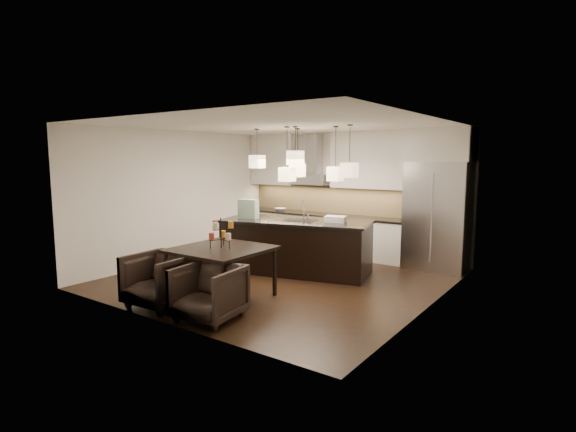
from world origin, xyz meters
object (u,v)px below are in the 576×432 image
Objects in this scene: refrigerator at (437,216)px; armchair_left at (160,280)px; island_body at (296,247)px; armchair_right at (209,293)px; dining_table at (222,273)px.

armchair_left is (-2.69, -4.70, -0.67)m from refrigerator.
island_body reaches higher than armchair_left.
armchair_right is at bearing -94.48° from island_body.
dining_table is (-2.19, -3.87, -0.67)m from refrigerator.
island_body is (-2.16, -1.82, -0.58)m from refrigerator.
armchair_left is at bearing 173.35° from armchair_right.
dining_table reaches higher than armchair_left.
armchair_left is (-0.50, -0.82, -0.00)m from dining_table.
refrigerator reaches higher than armchair_left.
refrigerator is at bearing 56.48° from armchair_left.
armchair_right is (1.02, 0.01, -0.02)m from armchair_left.
island_body is at bearing -139.89° from refrigerator.
refrigerator reaches higher than armchair_right.
refrigerator is at bearing 25.89° from island_body.
island_body is at bearing 92.48° from armchair_right.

